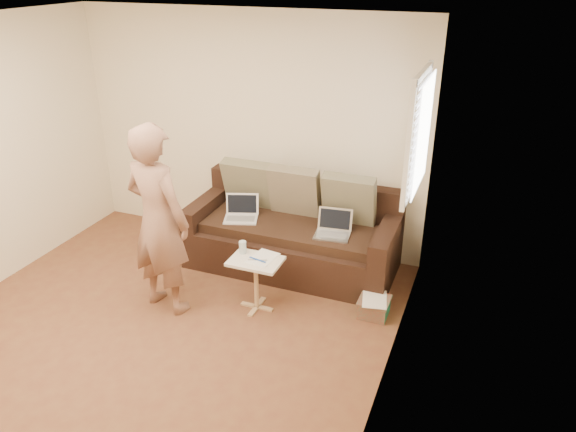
# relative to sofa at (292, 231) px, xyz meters

# --- Properties ---
(floor) EXTENTS (4.50, 4.50, 0.00)m
(floor) POSITION_rel_sofa_xyz_m (-0.70, -1.77, -0.42)
(floor) COLOR brown
(floor) RESTS_ON ground
(ceiling) EXTENTS (4.50, 4.50, 0.00)m
(ceiling) POSITION_rel_sofa_xyz_m (-0.70, -1.77, 2.18)
(ceiling) COLOR white
(ceiling) RESTS_ON wall_back
(wall_back) EXTENTS (4.00, 0.00, 4.00)m
(wall_back) POSITION_rel_sofa_xyz_m (-0.70, 0.48, 0.87)
(wall_back) COLOR beige
(wall_back) RESTS_ON ground
(wall_right) EXTENTS (0.00, 4.50, 4.50)m
(wall_right) POSITION_rel_sofa_xyz_m (1.30, -1.77, 0.87)
(wall_right) COLOR beige
(wall_right) RESTS_ON ground
(window_blinds) EXTENTS (0.12, 0.88, 1.08)m
(window_blinds) POSITION_rel_sofa_xyz_m (1.25, -0.27, 1.28)
(window_blinds) COLOR white
(window_blinds) RESTS_ON wall_right
(sofa) EXTENTS (2.20, 0.95, 0.85)m
(sofa) POSITION_rel_sofa_xyz_m (0.00, 0.00, 0.00)
(sofa) COLOR black
(sofa) RESTS_ON ground
(pillow_left) EXTENTS (0.55, 0.29, 0.57)m
(pillow_left) POSITION_rel_sofa_xyz_m (-0.60, 0.22, 0.37)
(pillow_left) COLOR #6C674F
(pillow_left) RESTS_ON sofa
(pillow_mid) EXTENTS (0.55, 0.27, 0.57)m
(pillow_mid) POSITION_rel_sofa_xyz_m (-0.05, 0.21, 0.37)
(pillow_mid) COLOR #726B51
(pillow_mid) RESTS_ON sofa
(pillow_right) EXTENTS (0.55, 0.28, 0.57)m
(pillow_right) POSITION_rel_sofa_xyz_m (0.55, 0.20, 0.37)
(pillow_right) COLOR #6C674F
(pillow_right) RESTS_ON sofa
(laptop_silver) EXTENTS (0.37, 0.29, 0.23)m
(laptop_silver) POSITION_rel_sofa_xyz_m (0.48, -0.15, 0.10)
(laptop_silver) COLOR #B7BABC
(laptop_silver) RESTS_ON sofa
(laptop_white) EXTENTS (0.41, 0.35, 0.25)m
(laptop_white) POSITION_rel_sofa_xyz_m (-0.53, -0.14, 0.10)
(laptop_white) COLOR white
(laptop_white) RESTS_ON sofa
(person) EXTENTS (0.73, 0.56, 1.82)m
(person) POSITION_rel_sofa_xyz_m (-0.86, -1.13, 0.48)
(person) COLOR brown
(person) RESTS_ON ground
(side_table) EXTENTS (0.48, 0.34, 0.53)m
(side_table) POSITION_rel_sofa_xyz_m (-0.03, -0.87, -0.16)
(side_table) COLOR silver
(side_table) RESTS_ON ground
(drinking_glass) EXTENTS (0.07, 0.07, 0.12)m
(drinking_glass) POSITION_rel_sofa_xyz_m (-0.20, -0.79, 0.16)
(drinking_glass) COLOR silver
(drinking_glass) RESTS_ON side_table
(scissors) EXTENTS (0.20, 0.15, 0.02)m
(scissors) POSITION_rel_sofa_xyz_m (-0.01, -0.87, 0.11)
(scissors) COLOR silver
(scissors) RESTS_ON side_table
(paper_on_table) EXTENTS (0.25, 0.33, 0.00)m
(paper_on_table) POSITION_rel_sofa_xyz_m (0.02, -0.81, 0.10)
(paper_on_table) COLOR white
(paper_on_table) RESTS_ON side_table
(striped_box) EXTENTS (0.28, 0.28, 0.18)m
(striped_box) POSITION_rel_sofa_xyz_m (1.04, -0.58, -0.34)
(striped_box) COLOR red
(striped_box) RESTS_ON ground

